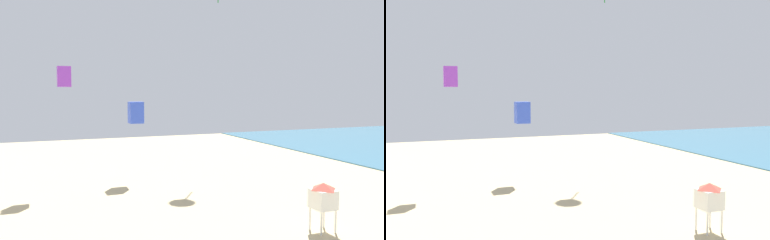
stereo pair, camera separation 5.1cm
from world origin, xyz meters
The scene contains 3 objects.
lifeguard_stand centered at (10.02, 15.85, 1.84)m, with size 1.10×1.10×2.55m.
kite_purple_box centered at (-1.68, 30.73, 8.32)m, with size 0.97×0.97×1.53m.
kite_blue_box centered at (3.87, 31.26, 5.49)m, with size 1.11×1.11×1.74m.
Camera 2 is at (-3.59, -0.49, 7.32)m, focal length 37.26 mm.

